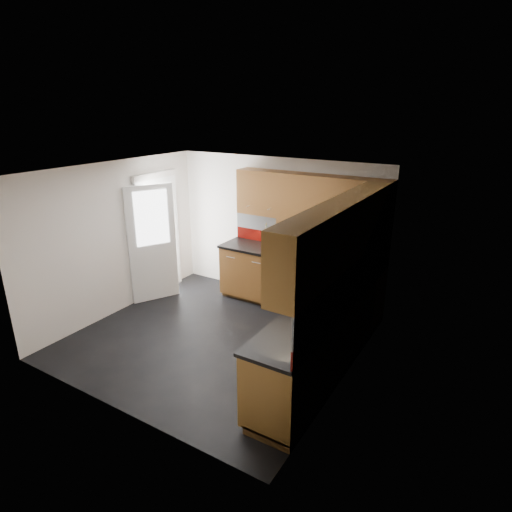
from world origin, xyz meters
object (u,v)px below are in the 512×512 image
Objects in this scene: utensil_pot at (265,240)px; toaster at (306,248)px; gas_hob at (292,253)px; food_processor at (335,283)px.

toaster is at bearing -2.34° from utensil_pot.
gas_hob is 2.10× the size of toaster.
utensil_pot is at bearing 163.17° from gas_hob.
food_processor is (1.76, -1.27, 0.05)m from utensil_pot.
gas_hob is at bearing -16.83° from utensil_pot.
food_processor reaches higher than toaster.
gas_hob is 0.64m from utensil_pot.
utensil_pot is at bearing 177.66° from toaster.
food_processor reaches higher than gas_hob.
gas_hob is 1.56× the size of utensil_pot.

